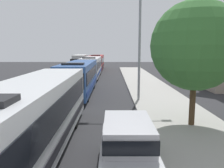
% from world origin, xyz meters
% --- Properties ---
extents(bus_lead, '(2.58, 12.19, 3.21)m').
position_xyz_m(bus_lead, '(-1.30, 11.19, 1.69)').
color(bus_lead, silver).
rests_on(bus_lead, ground_plane).
extents(bus_second_in_line, '(2.58, 11.15, 3.21)m').
position_xyz_m(bus_second_in_line, '(-1.30, 24.15, 1.69)').
color(bus_second_in_line, '#284C8C').
rests_on(bus_second_in_line, ground_plane).
extents(bus_middle, '(2.58, 12.15, 3.21)m').
position_xyz_m(bus_middle, '(-1.30, 37.24, 1.69)').
color(bus_middle, silver).
rests_on(bus_middle, ground_plane).
extents(bus_fourth_in_line, '(2.58, 11.32, 3.21)m').
position_xyz_m(bus_fourth_in_line, '(-1.30, 49.96, 1.69)').
color(bus_fourth_in_line, maroon).
rests_on(bus_fourth_in_line, ground_plane).
extents(white_suv, '(1.86, 4.64, 1.90)m').
position_xyz_m(white_suv, '(2.40, 9.80, 1.03)').
color(white_suv, '#B7B7BC').
rests_on(white_suv, ground_plane).
extents(box_truck_oncoming, '(2.35, 8.42, 3.15)m').
position_xyz_m(box_truck_oncoming, '(-4.60, 47.99, 1.72)').
color(box_truck_oncoming, black).
rests_on(box_truck_oncoming, ground_plane).
extents(streetlamp_mid, '(5.42, 0.28, 8.90)m').
position_xyz_m(streetlamp_mid, '(4.10, 21.16, 5.51)').
color(streetlamp_mid, gray).
rests_on(streetlamp_mid, sidewalk).
extents(roadside_tree, '(4.79, 4.79, 6.74)m').
position_xyz_m(roadside_tree, '(6.29, 14.65, 4.49)').
color(roadside_tree, '#4C3823').
rests_on(roadside_tree, sidewalk).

